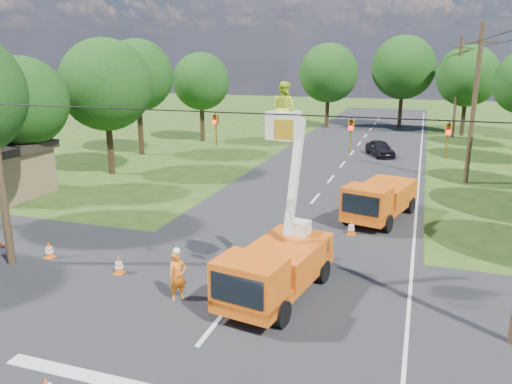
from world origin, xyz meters
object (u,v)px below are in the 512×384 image
(traffic_cone_2, at_px, (309,230))
(traffic_cone_5, at_px, (49,250))
(tree_left_f, at_px, (201,82))
(tree_far_c, at_px, (468,76))
(traffic_cone_7, at_px, (380,188))
(tree_far_b, at_px, (403,68))
(traffic_cone_3, at_px, (351,228))
(pole_right_far, at_px, (457,86))
(bucket_truck, at_px, (276,256))
(traffic_cone_4, at_px, (119,265))
(pole_right_mid, at_px, (474,104))
(tree_left_c, at_px, (23,102))
(second_truck, at_px, (379,199))
(tree_far_a, at_px, (329,73))
(tree_left_d, at_px, (105,85))
(distant_car, at_px, (380,148))
(ground_worker, at_px, (178,276))
(tree_left_e, at_px, (137,76))

(traffic_cone_2, xyz_separation_m, traffic_cone_5, (-9.49, -5.78, 0.00))
(traffic_cone_2, bearing_deg, traffic_cone_5, -148.64)
(tree_left_f, distance_m, tree_far_c, 27.10)
(traffic_cone_7, height_order, tree_far_c, tree_far_c)
(traffic_cone_7, relative_size, tree_far_b, 0.07)
(traffic_cone_3, height_order, pole_right_far, pole_right_far)
(bucket_truck, height_order, traffic_cone_2, bucket_truck)
(traffic_cone_4, height_order, tree_left_f, tree_left_f)
(traffic_cone_3, bearing_deg, tree_far_c, 78.98)
(pole_right_mid, relative_size, tree_far_c, 1.09)
(tree_left_c, distance_m, tree_far_c, 42.02)
(traffic_cone_4, xyz_separation_m, tree_left_f, (-9.90, 29.47, 5.33))
(second_truck, distance_m, tree_far_a, 34.27)
(tree_left_d, height_order, tree_far_c, tree_left_d)
(bucket_truck, height_order, tree_left_c, tree_left_c)
(distant_car, relative_size, tree_far_c, 0.42)
(traffic_cone_2, xyz_separation_m, tree_far_c, (8.47, 35.26, 5.70))
(traffic_cone_3, distance_m, tree_left_c, 20.01)
(second_truck, relative_size, traffic_cone_5, 8.36)
(traffic_cone_3, relative_size, traffic_cone_4, 1.00)
(ground_worker, bearing_deg, tree_left_d, 80.98)
(ground_worker, xyz_separation_m, pole_right_far, (10.34, 40.61, 4.24))
(distant_car, height_order, traffic_cone_2, distant_car)
(traffic_cone_4, relative_size, pole_right_far, 0.07)
(bucket_truck, xyz_separation_m, pole_right_mid, (7.24, 19.45, 3.56))
(traffic_cone_4, bearing_deg, tree_left_c, 143.85)
(traffic_cone_5, bearing_deg, bucket_truck, -2.36)
(tree_left_e, bearing_deg, tree_left_c, -88.68)
(bucket_truck, distance_m, tree_far_b, 44.79)
(traffic_cone_7, xyz_separation_m, pole_right_far, (5.09, 24.63, 4.75))
(tree_far_a, bearing_deg, tree_left_d, -109.65)
(tree_left_c, relative_size, tree_far_a, 0.85)
(tree_left_d, bearing_deg, tree_far_c, 47.78)
(bucket_truck, xyz_separation_m, tree_left_d, (-16.26, 14.45, 4.57))
(ground_worker, relative_size, tree_left_e, 0.18)
(traffic_cone_4, distance_m, traffic_cone_5, 3.59)
(traffic_cone_2, height_order, tree_left_e, tree_left_e)
(second_truck, xyz_separation_m, traffic_cone_4, (-8.70, -9.74, -0.73))
(distant_car, bearing_deg, pole_right_mid, -75.47)
(traffic_cone_5, distance_m, pole_right_far, 42.84)
(traffic_cone_4, bearing_deg, tree_far_c, 70.85)
(tree_far_b, distance_m, tree_far_c, 7.20)
(pole_right_mid, relative_size, tree_left_d, 1.08)
(bucket_truck, bearing_deg, traffic_cone_4, -170.21)
(second_truck, xyz_separation_m, pole_right_far, (4.70, 29.73, 4.01))
(distant_car, bearing_deg, tree_far_a, 90.49)
(traffic_cone_4, bearing_deg, pole_right_far, 71.25)
(pole_right_far, xyz_separation_m, tree_left_d, (-23.50, -25.00, 1.02))
(tree_left_c, distance_m, tree_far_b, 40.96)
(second_truck, distance_m, tree_far_b, 35.20)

